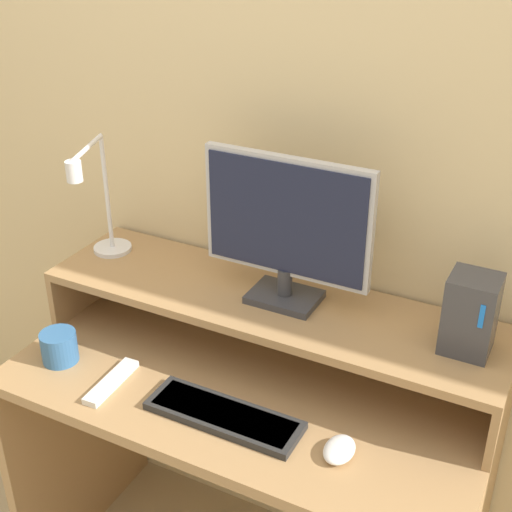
# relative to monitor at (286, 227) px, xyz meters

# --- Properties ---
(wall_back) EXTENTS (6.00, 0.05, 2.50)m
(wall_back) POSITION_rel_monitor_xyz_m (-0.03, 0.18, 0.13)
(wall_back) COLOR beige
(wall_back) RESTS_ON ground_plane
(desk) EXTENTS (1.17, 0.57, 0.76)m
(desk) POSITION_rel_monitor_xyz_m (-0.03, -0.14, -0.59)
(desk) COLOR #A87F51
(desk) RESTS_ON ground_plane
(monitor_shelf) EXTENTS (1.17, 0.31, 0.17)m
(monitor_shelf) POSITION_rel_monitor_xyz_m (-0.03, -0.01, -0.22)
(monitor_shelf) COLOR #A87F51
(monitor_shelf) RESTS_ON desk
(monitor) EXTENTS (0.42, 0.12, 0.37)m
(monitor) POSITION_rel_monitor_xyz_m (0.00, 0.00, 0.00)
(monitor) COLOR #38383D
(monitor) RESTS_ON monitor_shelf
(desk_lamp) EXTENTS (0.13, 0.25, 0.34)m
(desk_lamp) POSITION_rel_monitor_xyz_m (-0.52, -0.04, -0.05)
(desk_lamp) COLOR silver
(desk_lamp) RESTS_ON monitor_shelf
(router_dock) EXTENTS (0.11, 0.10, 0.18)m
(router_dock) POSITION_rel_monitor_xyz_m (0.44, -0.00, -0.11)
(router_dock) COLOR #3D3D42
(router_dock) RESTS_ON monitor_shelf
(keyboard) EXTENTS (0.36, 0.12, 0.02)m
(keyboard) POSITION_rel_monitor_xyz_m (-0.02, -0.28, -0.36)
(keyboard) COLOR #282828
(keyboard) RESTS_ON desk
(mouse) EXTENTS (0.06, 0.09, 0.03)m
(mouse) POSITION_rel_monitor_xyz_m (0.26, -0.26, -0.35)
(mouse) COLOR white
(mouse) RESTS_ON desk
(remote_control) EXTENTS (0.05, 0.18, 0.02)m
(remote_control) POSITION_rel_monitor_xyz_m (-0.32, -0.29, -0.36)
(remote_control) COLOR white
(remote_control) RESTS_ON desk
(mug) EXTENTS (0.09, 0.09, 0.08)m
(mug) POSITION_rel_monitor_xyz_m (-0.50, -0.27, -0.33)
(mug) COLOR #33669E
(mug) RESTS_ON desk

